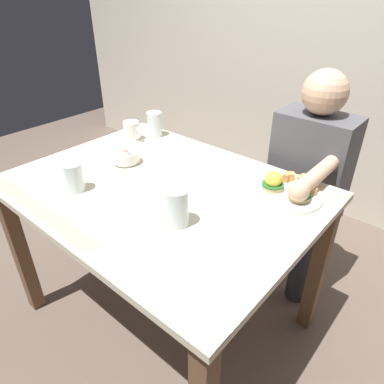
{
  "coord_description": "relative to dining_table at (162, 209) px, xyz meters",
  "views": [
    {
      "loc": [
        0.87,
        -0.82,
        1.43
      ],
      "look_at": [
        0.16,
        0.0,
        0.78
      ],
      "focal_mm": 32.5,
      "sensor_mm": 36.0,
      "label": 1
    }
  ],
  "objects": [
    {
      "name": "ground_plane",
      "position": [
        0.0,
        0.0,
        -0.63
      ],
      "size": [
        6.0,
        6.0,
        0.0
      ],
      "primitive_type": "plane",
      "color": "brown"
    },
    {
      "name": "back_wall",
      "position": [
        0.0,
        1.5,
        0.67
      ],
      "size": [
        4.8,
        0.1,
        2.6
      ],
      "primitive_type": "cube",
      "color": "beige",
      "rests_on": "ground_plane"
    },
    {
      "name": "dining_table",
      "position": [
        0.0,
        0.0,
        0.0
      ],
      "size": [
        1.2,
        0.9,
        0.74
      ],
      "color": "beige",
      "rests_on": "ground_plane"
    },
    {
      "name": "eggs_benedict_plate",
      "position": [
        0.41,
        0.26,
        0.13
      ],
      "size": [
        0.27,
        0.27,
        0.09
      ],
      "color": "white",
      "rests_on": "dining_table"
    },
    {
      "name": "fruit_bowl",
      "position": [
        -0.27,
        0.05,
        0.14
      ],
      "size": [
        0.12,
        0.12,
        0.06
      ],
      "color": "white",
      "rests_on": "dining_table"
    },
    {
      "name": "coffee_mug",
      "position": [
        -0.45,
        0.25,
        0.16
      ],
      "size": [
        0.11,
        0.08,
        0.09
      ],
      "color": "white",
      "rests_on": "dining_table"
    },
    {
      "name": "fork",
      "position": [
        0.05,
        -0.09,
        0.11
      ],
      "size": [
        0.14,
        0.1,
        0.0
      ],
      "color": "silver",
      "rests_on": "dining_table"
    },
    {
      "name": "water_glass_near",
      "position": [
        -0.4,
        0.36,
        0.16
      ],
      "size": [
        0.08,
        0.08,
        0.13
      ],
      "color": "silver",
      "rests_on": "dining_table"
    },
    {
      "name": "water_glass_far",
      "position": [
        -0.23,
        -0.23,
        0.16
      ],
      "size": [
        0.07,
        0.07,
        0.11
      ],
      "color": "silver",
      "rests_on": "dining_table"
    },
    {
      "name": "water_glass_extra",
      "position": [
        0.22,
        -0.14,
        0.17
      ],
      "size": [
        0.08,
        0.08,
        0.13
      ],
      "color": "silver",
      "rests_on": "dining_table"
    },
    {
      "name": "diner_person",
      "position": [
        0.35,
        0.6,
        0.02
      ],
      "size": [
        0.34,
        0.54,
        1.14
      ],
      "color": "#33333D",
      "rests_on": "ground_plane"
    }
  ]
}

